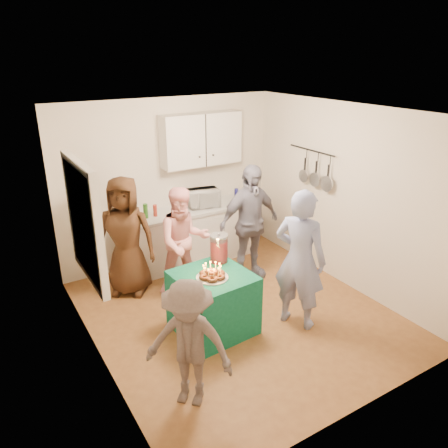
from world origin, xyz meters
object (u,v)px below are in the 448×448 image
woman_back_center (184,241)px  microwave (203,198)px  woman_back_left (126,236)px  counter (191,237)px  child_near_left (189,344)px  party_table (213,302)px  man_birthday (300,260)px  woman_back_right (249,223)px  punch_jar (219,249)px

woman_back_center → microwave: bearing=60.0°
woman_back_left → counter: bearing=53.9°
counter → child_near_left: bearing=-117.7°
party_table → woman_back_center: bearing=82.7°
party_table → man_birthday: bearing=-23.4°
woman_back_right → party_table: bearing=-144.3°
party_table → woman_back_left: size_ratio=0.50×
man_birthday → child_near_left: bearing=78.1°
man_birthday → woman_back_left: 2.40m
microwave → party_table: 2.14m
punch_jar → man_birthday: size_ratio=0.19×
punch_jar → party_table: bearing=-132.4°
punch_jar → woman_back_right: 1.11m
counter → child_near_left: 3.11m
punch_jar → woman_back_right: (0.91, 0.64, -0.05)m
microwave → woman_back_right: (0.27, -0.92, -0.17)m
punch_jar → child_near_left: size_ratio=0.26×
woman_back_center → child_near_left: size_ratio=1.16×
woman_back_left → woman_back_center: size_ratio=1.10×
child_near_left → party_table: bearing=95.3°
punch_jar → man_birthday: bearing=-43.5°
punch_jar → woman_back_left: (-0.80, 1.17, -0.08)m
woman_back_center → child_near_left: 2.16m
woman_back_right → man_birthday: bearing=-100.4°
counter → woman_back_center: bearing=-122.9°
woman_back_left → child_near_left: (-0.24, -2.35, -0.18)m
woman_back_right → child_near_left: woman_back_right is taller
party_table → punch_jar: bearing=47.6°
party_table → child_near_left: bearing=-130.8°
woman_back_center → punch_jar: bearing=-68.6°
man_birthday → counter: bearing=-19.5°
counter → woman_back_left: bearing=-161.7°
microwave → man_birthday: 2.26m
woman_back_center → child_near_left: bearing=-102.4°
woman_back_left → woman_back_center: 0.80m
man_birthday → woman_back_left: bearing=11.8°
party_table → woman_back_right: (1.15, 0.91, 0.50)m
woman_back_center → counter: bearing=70.1°
microwave → woman_back_right: woman_back_right is taller
party_table → woman_back_center: 1.11m
counter → punch_jar: size_ratio=6.47×
party_table → woman_back_right: size_ratio=0.48×
woman_back_left → woman_back_center: woman_back_left is taller
microwave → party_table: size_ratio=0.59×
man_birthday → microwave: bearing=-25.4°
microwave → man_birthday: man_birthday is taller
man_birthday → woman_back_center: bearing=2.4°
counter → woman_back_right: woman_back_right is taller
microwave → party_table: bearing=-105.2°
counter → party_table: bearing=-109.5°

